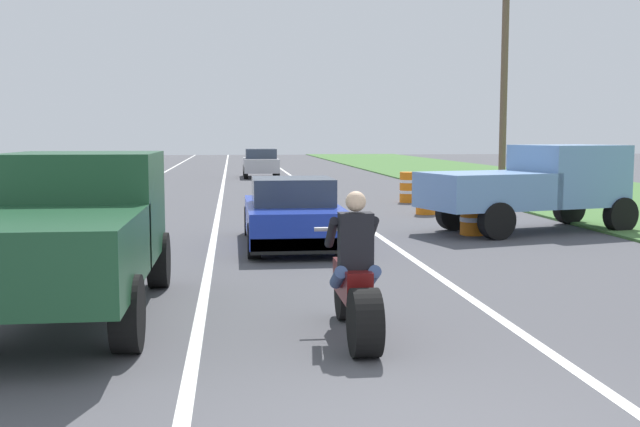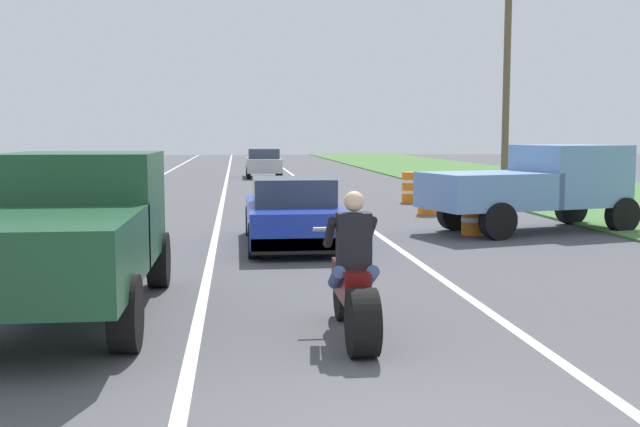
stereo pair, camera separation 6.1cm
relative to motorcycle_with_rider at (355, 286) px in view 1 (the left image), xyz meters
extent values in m
cube|color=white|center=(-5.31, 17.07, -0.59)|extent=(0.14, 120.00, 0.01)
cube|color=white|center=(1.89, 17.07, -0.59)|extent=(0.14, 120.00, 0.01)
cube|color=white|center=(-1.71, 17.07, -0.59)|extent=(0.14, 120.00, 0.01)
cube|color=#477538|center=(12.01, 17.07, -0.56)|extent=(10.00, 120.00, 0.06)
cylinder|color=black|center=(0.00, -0.60, -0.25)|extent=(0.28, 0.69, 0.69)
cylinder|color=black|center=(0.00, 0.95, -0.28)|extent=(0.12, 0.63, 0.63)
cube|color=#590F0F|center=(0.00, 0.23, 0.02)|extent=(0.28, 1.10, 0.36)
cylinder|color=#B2B2B7|center=(0.00, 0.87, 0.09)|extent=(0.08, 0.36, 0.73)
cylinder|color=#A5A5AA|center=(0.00, 0.85, 0.52)|extent=(0.70, 0.05, 0.05)
cube|color=black|center=(0.00, 0.00, 0.50)|extent=(0.36, 0.24, 0.60)
sphere|color=beige|center=(0.00, 0.00, 0.92)|extent=(0.22, 0.22, 0.22)
cylinder|color=#384C7A|center=(-0.18, 0.03, 0.10)|extent=(0.14, 0.47, 0.32)
cylinder|color=black|center=(-0.22, 0.30, 0.55)|extent=(0.10, 0.51, 0.40)
cylinder|color=#384C7A|center=(0.18, 0.03, 0.10)|extent=(0.14, 0.47, 0.32)
cylinder|color=black|center=(0.22, 0.30, 0.55)|extent=(0.10, 0.51, 0.40)
cube|color=#1E38B2|center=(-0.12, 7.18, -0.07)|extent=(1.80, 4.30, 0.64)
cube|color=#333D4C|center=(-0.12, 6.98, 0.51)|extent=(1.56, 1.70, 0.52)
cube|color=black|center=(-0.12, 5.13, -0.31)|extent=(1.76, 0.20, 0.28)
cylinder|color=black|center=(-0.92, 8.78, -0.27)|extent=(0.24, 0.64, 0.64)
cylinder|color=black|center=(0.68, 8.78, -0.27)|extent=(0.24, 0.64, 0.64)
cylinder|color=black|center=(-0.92, 5.58, -0.27)|extent=(0.24, 0.64, 0.64)
cylinder|color=black|center=(0.68, 5.58, -0.27)|extent=(0.24, 0.64, 0.64)
cube|color=#1E4C2D|center=(-3.24, 2.38, 0.69)|extent=(1.90, 2.10, 1.40)
cube|color=#333D4C|center=(-3.24, 2.73, 1.07)|extent=(1.67, 0.29, 0.57)
cube|color=#1E4C2D|center=(-3.24, 0.13, 0.39)|extent=(1.90, 2.70, 0.80)
cylinder|color=black|center=(-4.11, 3.18, -0.19)|extent=(0.28, 0.80, 0.80)
cylinder|color=black|center=(-2.37, 3.18, -0.19)|extent=(0.28, 0.80, 0.80)
cylinder|color=black|center=(-2.37, -0.17, -0.19)|extent=(0.28, 0.80, 0.80)
cube|color=#6B93C6|center=(6.50, 8.97, 0.69)|extent=(2.52, 2.38, 1.40)
cube|color=#333D4C|center=(6.83, 9.06, 1.07)|extent=(0.71, 1.69, 0.57)
cube|color=#6B93C6|center=(4.32, 8.39, 0.39)|extent=(3.10, 2.53, 0.80)
cylinder|color=black|center=(7.04, 10.02, -0.19)|extent=(0.85, 0.48, 0.80)
cylinder|color=black|center=(7.49, 8.34, -0.19)|extent=(0.85, 0.48, 0.80)
cylinder|color=black|center=(3.81, 9.15, -0.19)|extent=(0.85, 0.48, 0.80)
cylinder|color=black|center=(4.26, 7.47, -0.19)|extent=(0.85, 0.48, 0.80)
cylinder|color=brown|center=(8.04, 17.53, 3.61)|extent=(0.24, 0.24, 8.41)
cylinder|color=orange|center=(4.01, 8.29, -0.09)|extent=(0.56, 0.56, 1.00)
cylinder|color=white|center=(4.01, 8.29, 0.11)|extent=(0.58, 0.58, 0.10)
cylinder|color=white|center=(4.01, 8.29, -0.24)|extent=(0.58, 0.58, 0.10)
cylinder|color=orange|center=(4.09, 12.70, -0.09)|extent=(0.56, 0.56, 1.00)
cylinder|color=white|center=(4.09, 12.70, 0.11)|extent=(0.58, 0.58, 0.10)
cylinder|color=white|center=(4.09, 12.70, -0.24)|extent=(0.58, 0.58, 0.10)
cylinder|color=orange|center=(4.45, 16.40, -0.09)|extent=(0.56, 0.56, 1.00)
cylinder|color=white|center=(4.45, 16.40, 0.11)|extent=(0.58, 0.58, 0.10)
cylinder|color=white|center=(4.45, 16.40, -0.24)|extent=(0.58, 0.58, 0.10)
cube|color=#B2B2B7|center=(0.19, 31.66, 0.06)|extent=(1.76, 4.00, 0.70)
cube|color=#333D4C|center=(0.19, 31.46, 0.66)|extent=(1.56, 2.00, 0.50)
cylinder|color=black|center=(-0.61, 33.06, -0.29)|extent=(0.20, 0.60, 0.60)
cylinder|color=black|center=(0.99, 33.06, -0.29)|extent=(0.20, 0.60, 0.60)
cylinder|color=black|center=(-0.61, 30.26, -0.29)|extent=(0.20, 0.60, 0.60)
cylinder|color=black|center=(0.99, 30.26, -0.29)|extent=(0.20, 0.60, 0.60)
camera|label=1|loc=(-1.30, -7.88, 1.62)|focal=42.46mm
camera|label=2|loc=(-1.24, -7.89, 1.62)|focal=42.46mm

